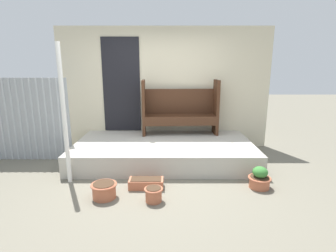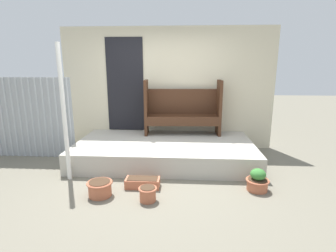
% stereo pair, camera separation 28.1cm
% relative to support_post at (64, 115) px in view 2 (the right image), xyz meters
% --- Properties ---
extents(ground_plane, '(24.00, 24.00, 0.00)m').
position_rel_support_post_xyz_m(ground_plane, '(1.35, 0.08, -1.07)').
color(ground_plane, '#706B5B').
extents(porch_slab, '(3.36, 1.76, 0.37)m').
position_rel_support_post_xyz_m(porch_slab, '(1.49, 0.95, -0.89)').
color(porch_slab, '#B7B2A5').
rests_on(porch_slab, ground_plane).
extents(house_wall, '(4.56, 0.08, 2.60)m').
position_rel_support_post_xyz_m(house_wall, '(1.45, 1.86, 0.23)').
color(house_wall, beige).
rests_on(house_wall, ground_plane).
extents(fence_corrugated, '(2.49, 0.05, 1.59)m').
position_rel_support_post_xyz_m(fence_corrugated, '(-1.56, 1.01, -0.28)').
color(fence_corrugated, '#9EA3A8').
rests_on(fence_corrugated, ground_plane).
extents(support_post, '(0.07, 0.07, 2.15)m').
position_rel_support_post_xyz_m(support_post, '(0.00, 0.00, 0.00)').
color(support_post, white).
rests_on(support_post, ground_plane).
extents(bench, '(1.59, 0.47, 1.14)m').
position_rel_support_post_xyz_m(bench, '(1.82, 1.58, -0.15)').
color(bench, '#422616').
rests_on(bench, porch_slab).
extents(flower_pot_left, '(0.37, 0.37, 0.22)m').
position_rel_support_post_xyz_m(flower_pot_left, '(0.67, -0.52, -0.95)').
color(flower_pot_left, '#B26042').
rests_on(flower_pot_left, ground_plane).
extents(flower_pot_middle, '(0.26, 0.26, 0.20)m').
position_rel_support_post_xyz_m(flower_pot_middle, '(1.37, -0.62, -0.96)').
color(flower_pot_middle, '#B26042').
rests_on(flower_pot_middle, ground_plane).
extents(flower_pot_right, '(0.34, 0.34, 0.34)m').
position_rel_support_post_xyz_m(flower_pot_right, '(2.96, -0.21, -0.93)').
color(flower_pot_right, '#B26042').
rests_on(flower_pot_right, ground_plane).
extents(planter_box_rect, '(0.52, 0.23, 0.15)m').
position_rel_support_post_xyz_m(planter_box_rect, '(1.24, -0.22, -1.00)').
color(planter_box_rect, '#B76647').
rests_on(planter_box_rect, ground_plane).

